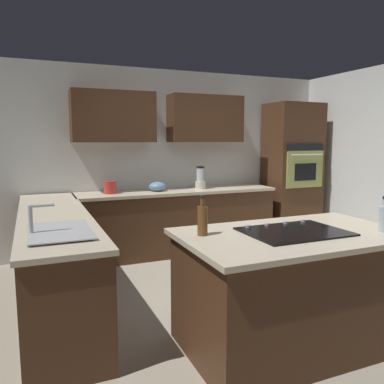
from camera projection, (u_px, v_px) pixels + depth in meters
ground_plane at (245, 295)px, 4.01m from camera, size 14.00×14.00×0.00m
wall_back at (172, 150)px, 5.66m from camera, size 6.00×0.44×2.60m
lower_cabinets_back at (178, 223)px, 5.49m from camera, size 2.80×0.60×0.86m
countertop_back at (178, 191)px, 5.43m from camera, size 2.84×0.64×0.04m
lower_cabinets_side at (56, 261)px, 3.76m from camera, size 0.60×2.90×0.86m
countertop_side at (54, 216)px, 3.70m from camera, size 0.64×2.94×0.04m
island_base at (292, 291)px, 3.00m from camera, size 1.67×0.97×0.86m
island_top at (294, 235)px, 2.94m from camera, size 1.75×1.05×0.04m
wall_oven at (292, 173)px, 6.15m from camera, size 0.80×0.66×2.16m
sink_unit at (59, 231)px, 2.91m from camera, size 0.46×0.70×0.23m
cooktop at (294, 231)px, 2.94m from camera, size 0.76×0.56×0.03m
blender at (200, 179)px, 5.54m from camera, size 0.15×0.15×0.33m
mixing_bowl at (157, 186)px, 5.30m from camera, size 0.23×0.23×0.13m
kettle at (110, 187)px, 5.05m from camera, size 0.17×0.17×0.17m
oil_bottle at (202, 219)px, 2.84m from camera, size 0.08×0.08×0.30m
second_bottle at (383, 218)px, 2.94m from camera, size 0.06×0.06×0.28m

